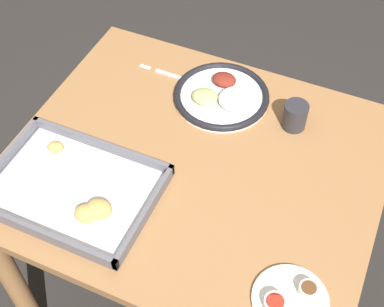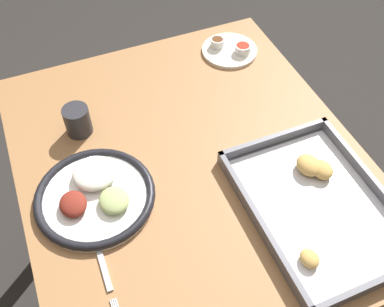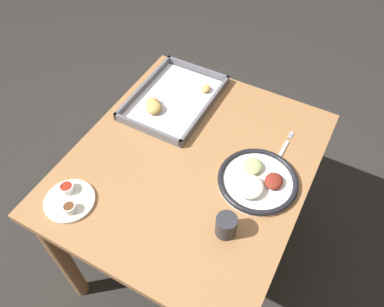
{
  "view_description": "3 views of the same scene",
  "coord_description": "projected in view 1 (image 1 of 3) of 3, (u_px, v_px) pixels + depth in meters",
  "views": [
    {
      "loc": [
        -0.34,
        0.78,
        1.8
      ],
      "look_at": [
        0.01,
        0.0,
        0.76
      ],
      "focal_mm": 50.0,
      "sensor_mm": 36.0,
      "label": 1
    },
    {
      "loc": [
        0.62,
        -0.26,
        1.57
      ],
      "look_at": [
        0.01,
        0.0,
        0.76
      ],
      "focal_mm": 42.0,
      "sensor_mm": 36.0,
      "label": 2
    },
    {
      "loc": [
        -0.71,
        -0.39,
        1.77
      ],
      "look_at": [
        0.01,
        0.0,
        0.76
      ],
      "focal_mm": 35.0,
      "sensor_mm": 36.0,
      "label": 3
    }
  ],
  "objects": [
    {
      "name": "fork",
      "position": [
        172.0,
        75.0,
        1.57
      ],
      "size": [
        0.19,
        0.02,
        0.0
      ],
      "rotation": [
        0.0,
        0.0,
        -0.02
      ],
      "color": "#B2B2B7",
      "rests_on": "dining_table"
    },
    {
      "name": "ground_plane",
      "position": [
        194.0,
        288.0,
        1.93
      ],
      "size": [
        8.0,
        8.0,
        0.0
      ],
      "primitive_type": "plane",
      "color": "#282623"
    },
    {
      "name": "baking_tray",
      "position": [
        75.0,
        190.0,
        1.29
      ],
      "size": [
        0.41,
        0.3,
        0.04
      ],
      "color": "#595960",
      "rests_on": "dining_table"
    },
    {
      "name": "drinking_cup",
      "position": [
        295.0,
        116.0,
        1.42
      ],
      "size": [
        0.06,
        0.06,
        0.08
      ],
      "color": "#28282D",
      "rests_on": "dining_table"
    },
    {
      "name": "dinner_plate",
      "position": [
        222.0,
        96.0,
        1.5
      ],
      "size": [
        0.27,
        0.27,
        0.05
      ],
      "color": "white",
      "rests_on": "dining_table"
    },
    {
      "name": "saucer_plate",
      "position": [
        290.0,
        300.0,
        1.12
      ],
      "size": [
        0.16,
        0.16,
        0.04
      ],
      "color": "white",
      "rests_on": "dining_table"
    },
    {
      "name": "dining_table",
      "position": [
        194.0,
        191.0,
        1.46
      ],
      "size": [
        0.94,
        0.81,
        0.73
      ],
      "color": "olive",
      "rests_on": "ground_plane"
    }
  ]
}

